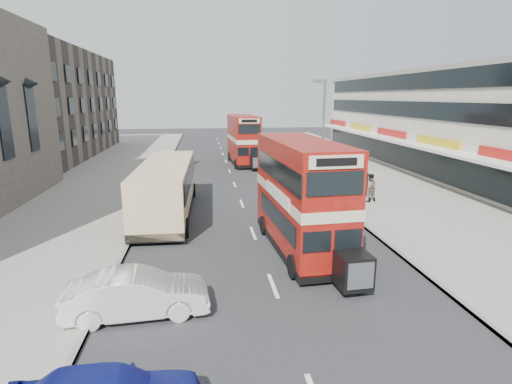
{
  "coord_description": "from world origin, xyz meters",
  "views": [
    {
      "loc": [
        -2.46,
        -11.68,
        6.91
      ],
      "look_at": [
        -0.22,
        5.2,
        2.87
      ],
      "focal_mm": 28.3,
      "sensor_mm": 36.0,
      "label": 1
    }
  ],
  "objects_px": {
    "car_right_c": "(269,157)",
    "pedestrian_near": "(370,188)",
    "street_lamp": "(322,126)",
    "car_left_front": "(137,294)",
    "coach": "(167,187)",
    "bus_main": "(302,196)",
    "car_right_a": "(316,192)",
    "cyclist": "(279,176)",
    "pedestrian_far": "(312,156)",
    "car_right_b": "(299,174)",
    "bus_second": "(243,140)"
  },
  "relations": [
    {
      "from": "street_lamp",
      "to": "bus_main",
      "type": "bearing_deg",
      "value": -110.24
    },
    {
      "from": "pedestrian_near",
      "to": "bus_main",
      "type": "bearing_deg",
      "value": 37.57
    },
    {
      "from": "car_right_a",
      "to": "cyclist",
      "type": "xyz_separation_m",
      "value": [
        -1.3,
        6.36,
        -0.1
      ]
    },
    {
      "from": "coach",
      "to": "car_right_a",
      "type": "relative_size",
      "value": 2.16
    },
    {
      "from": "coach",
      "to": "car_right_c",
      "type": "height_order",
      "value": "coach"
    },
    {
      "from": "street_lamp",
      "to": "pedestrian_near",
      "type": "distance_m",
      "value": 6.55
    },
    {
      "from": "bus_main",
      "to": "car_right_c",
      "type": "xyz_separation_m",
      "value": [
        2.54,
        24.34,
        -1.89
      ]
    },
    {
      "from": "car_left_front",
      "to": "bus_second",
      "type": "bearing_deg",
      "value": -16.59
    },
    {
      "from": "car_right_a",
      "to": "cyclist",
      "type": "distance_m",
      "value": 6.5
    },
    {
      "from": "bus_main",
      "to": "cyclist",
      "type": "distance_m",
      "value": 14.79
    },
    {
      "from": "bus_second",
      "to": "car_right_c",
      "type": "height_order",
      "value": "bus_second"
    },
    {
      "from": "car_right_b",
      "to": "pedestrian_near",
      "type": "xyz_separation_m",
      "value": [
        2.85,
        -7.99,
        0.54
      ]
    },
    {
      "from": "car_right_a",
      "to": "street_lamp",
      "type": "bearing_deg",
      "value": 157.45
    },
    {
      "from": "coach",
      "to": "pedestrian_near",
      "type": "bearing_deg",
      "value": 5.26
    },
    {
      "from": "bus_second",
      "to": "car_right_b",
      "type": "xyz_separation_m",
      "value": [
        3.75,
        -9.17,
        -2.01
      ]
    },
    {
      "from": "street_lamp",
      "to": "car_right_a",
      "type": "relative_size",
      "value": 1.59
    },
    {
      "from": "car_right_c",
      "to": "pedestrian_far",
      "type": "bearing_deg",
      "value": 64.87
    },
    {
      "from": "car_right_c",
      "to": "pedestrian_near",
      "type": "relative_size",
      "value": 2.14
    },
    {
      "from": "pedestrian_far",
      "to": "cyclist",
      "type": "xyz_separation_m",
      "value": [
        -5.07,
        -8.4,
        -0.27
      ]
    },
    {
      "from": "car_right_a",
      "to": "pedestrian_near",
      "type": "height_order",
      "value": "pedestrian_near"
    },
    {
      "from": "coach",
      "to": "pedestrian_near",
      "type": "distance_m",
      "value": 13.05
    },
    {
      "from": "cyclist",
      "to": "bus_main",
      "type": "bearing_deg",
      "value": -90.99
    },
    {
      "from": "car_left_front",
      "to": "pedestrian_far",
      "type": "distance_m",
      "value": 30.87
    },
    {
      "from": "coach",
      "to": "pedestrian_far",
      "type": "distance_m",
      "value": 21.05
    },
    {
      "from": "car_right_b",
      "to": "street_lamp",
      "type": "bearing_deg",
      "value": 25.89
    },
    {
      "from": "car_right_c",
      "to": "pedestrian_near",
      "type": "distance_m",
      "value": 17.28
    },
    {
      "from": "car_right_b",
      "to": "car_right_a",
      "type": "bearing_deg",
      "value": 2.0
    },
    {
      "from": "car_right_b",
      "to": "pedestrian_far",
      "type": "bearing_deg",
      "value": 163.64
    },
    {
      "from": "bus_second",
      "to": "cyclist",
      "type": "bearing_deg",
      "value": 97.24
    },
    {
      "from": "coach",
      "to": "car_left_front",
      "type": "height_order",
      "value": "coach"
    },
    {
      "from": "car_right_a",
      "to": "pedestrian_near",
      "type": "distance_m",
      "value": 3.53
    },
    {
      "from": "car_right_a",
      "to": "cyclist",
      "type": "relative_size",
      "value": 2.63
    },
    {
      "from": "car_left_front",
      "to": "pedestrian_far",
      "type": "xyz_separation_m",
      "value": [
        13.36,
        27.83,
        0.17
      ]
    },
    {
      "from": "car_right_c",
      "to": "pedestrian_near",
      "type": "xyz_separation_m",
      "value": [
        3.94,
        -16.82,
        0.4
      ]
    },
    {
      "from": "car_right_b",
      "to": "car_right_c",
      "type": "xyz_separation_m",
      "value": [
        -1.09,
        8.83,
        0.14
      ]
    },
    {
      "from": "bus_second",
      "to": "car_right_c",
      "type": "distance_m",
      "value": 3.26
    },
    {
      "from": "street_lamp",
      "to": "car_left_front",
      "type": "bearing_deg",
      "value": -122.67
    },
    {
      "from": "bus_main",
      "to": "car_right_b",
      "type": "bearing_deg",
      "value": -106.93
    },
    {
      "from": "car_right_b",
      "to": "pedestrian_near",
      "type": "height_order",
      "value": "pedestrian_near"
    },
    {
      "from": "street_lamp",
      "to": "car_right_b",
      "type": "xyz_separation_m",
      "value": [
        -1.01,
        2.91,
        -4.24
      ]
    },
    {
      "from": "bus_main",
      "to": "pedestrian_near",
      "type": "relative_size",
      "value": 4.76
    },
    {
      "from": "bus_main",
      "to": "bus_second",
      "type": "height_order",
      "value": "bus_main"
    },
    {
      "from": "car_left_front",
      "to": "car_right_c",
      "type": "distance_m",
      "value": 30.6
    },
    {
      "from": "car_right_a",
      "to": "car_right_b",
      "type": "xyz_separation_m",
      "value": [
        0.6,
        7.31,
        -0.2
      ]
    },
    {
      "from": "car_right_c",
      "to": "cyclist",
      "type": "distance_m",
      "value": 9.82
    },
    {
      "from": "street_lamp",
      "to": "bus_second",
      "type": "xyz_separation_m",
      "value": [
        -4.76,
        12.08,
        -2.23
      ]
    },
    {
      "from": "car_right_b",
      "to": "cyclist",
      "type": "bearing_deg",
      "value": -56.71
    },
    {
      "from": "pedestrian_far",
      "to": "bus_main",
      "type": "bearing_deg",
      "value": -99.19
    },
    {
      "from": "bus_main",
      "to": "car_left_front",
      "type": "height_order",
      "value": "bus_main"
    },
    {
      "from": "street_lamp",
      "to": "car_left_front",
      "type": "relative_size",
      "value": 1.8
    }
  ]
}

